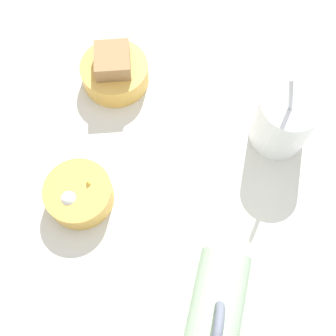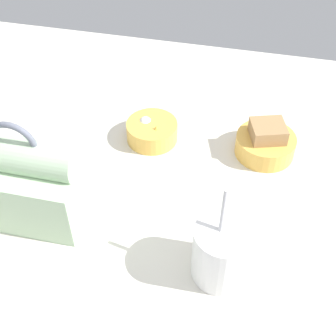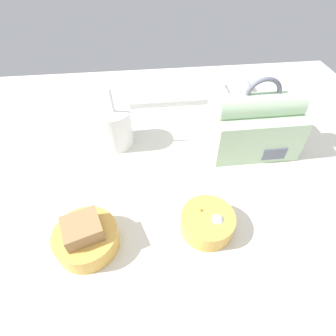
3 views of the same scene
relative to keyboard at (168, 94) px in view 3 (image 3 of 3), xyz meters
The scene contains 7 objects.
desk_surface 34.64cm from the keyboard, 99.21° to the right, with size 140.00×110.00×2.00cm.
keyboard is the anchor object (origin of this frame).
lunch_bag 33.22cm from the keyboard, 56.01° to the right, with size 20.87×13.12×19.49cm.
soup_cup 27.22cm from the keyboard, 126.99° to the right, with size 9.17×9.17×16.79cm.
bento_bowl_sandwich 54.89cm from the keyboard, 112.17° to the right, with size 11.70×11.70×7.14cm.
bento_bowl_snacks 49.86cm from the keyboard, 87.62° to the right, with size 10.36×10.36×4.86cm.
computer_mouse 25.72cm from the keyboard, ahead, with size 5.21×7.76×3.69cm.
Camera 3 is at (-3.03, -42.37, 47.58)cm, focal length 28.00 mm.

